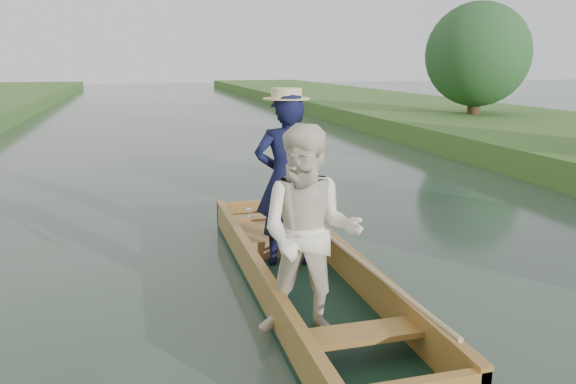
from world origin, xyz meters
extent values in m
plane|color=#283D30|center=(0.00, 0.00, 0.00)|extent=(120.00, 120.00, 0.00)
cylinder|color=#47331E|center=(9.80, 11.94, 1.11)|extent=(0.44, 0.44, 2.22)
sphere|color=#1B431B|center=(9.80, 11.94, 2.62)|extent=(3.52, 3.52, 3.52)
sphere|color=#1B431B|center=(10.40, 12.24, 2.22)|extent=(2.20, 2.20, 2.20)
cube|color=black|center=(0.00, 0.00, 0.04)|extent=(1.10, 5.00, 0.08)
cube|color=olive|center=(-0.51, 0.00, 0.24)|extent=(0.08, 5.00, 0.32)
cube|color=olive|center=(0.51, 0.00, 0.24)|extent=(0.08, 5.00, 0.32)
cube|color=olive|center=(0.00, 2.46, 0.24)|extent=(1.10, 0.08, 0.32)
cube|color=olive|center=(-0.51, 0.00, 0.42)|extent=(0.10, 5.00, 0.04)
cube|color=olive|center=(0.51, 0.00, 0.42)|extent=(0.10, 5.00, 0.04)
cube|color=olive|center=(0.00, 1.90, 0.30)|extent=(0.94, 0.30, 0.05)
cube|color=olive|center=(0.00, -1.60, 0.30)|extent=(0.94, 0.30, 0.05)
imported|color=black|center=(0.00, 0.66, 1.07)|extent=(0.78, 0.57, 1.98)
cylinder|color=beige|center=(0.00, 0.66, 2.02)|extent=(0.52, 0.52, 0.12)
imported|color=#EDE1C9|center=(-0.28, -1.10, 0.99)|extent=(1.09, 0.98, 1.82)
cube|color=#A16334|center=(0.00, 1.29, 0.19)|extent=(0.85, 0.90, 0.22)
sphere|color=tan|center=(0.28, 1.19, 0.41)|extent=(0.20, 0.20, 0.20)
sphere|color=tan|center=(0.28, 1.18, 0.56)|extent=(0.15, 0.15, 0.15)
sphere|color=tan|center=(0.22, 1.18, 0.62)|extent=(0.06, 0.06, 0.06)
sphere|color=tan|center=(0.33, 1.18, 0.62)|extent=(0.06, 0.06, 0.06)
sphere|color=tan|center=(0.28, 1.12, 0.54)|extent=(0.06, 0.06, 0.06)
sphere|color=tan|center=(0.19, 1.17, 0.44)|extent=(0.07, 0.07, 0.07)
sphere|color=tan|center=(0.36, 1.17, 0.44)|extent=(0.07, 0.07, 0.07)
sphere|color=tan|center=(0.23, 1.16, 0.32)|extent=(0.08, 0.08, 0.08)
sphere|color=tan|center=(0.32, 1.16, 0.32)|extent=(0.08, 0.08, 0.08)
cylinder|color=silver|center=(-0.20, 1.90, 0.33)|extent=(0.07, 0.07, 0.01)
cylinder|color=silver|center=(-0.20, 1.90, 0.37)|extent=(0.01, 0.01, 0.08)
ellipsoid|color=silver|center=(-0.20, 1.90, 0.43)|extent=(0.09, 0.09, 0.05)
cylinder|color=tan|center=(0.43, -0.03, 0.46)|extent=(0.04, 4.54, 0.20)
camera|label=1|loc=(-1.62, -5.35, 2.39)|focal=35.00mm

